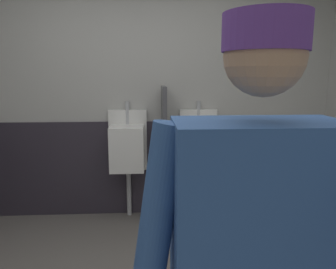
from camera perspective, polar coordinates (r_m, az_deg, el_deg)
name	(u,v)px	position (r m, az deg, el deg)	size (l,w,h in m)	color
wall_back	(137,95)	(3.48, -5.41, 6.93)	(4.72, 0.12, 2.59)	#B2B2AD
wainscot_band_back	(139,168)	(3.55, -5.23, -5.90)	(4.12, 0.03, 1.02)	#2D2833
urinal_left	(127,147)	(3.35, -7.19, -2.24)	(0.40, 0.34, 1.24)	white
urinal_middle	(200,146)	(3.38, 5.61, -2.08)	(0.40, 0.34, 1.24)	white
privacy_divider_panel	(164,131)	(3.24, -0.71, 0.54)	(0.04, 0.40, 0.90)	#4C4C51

